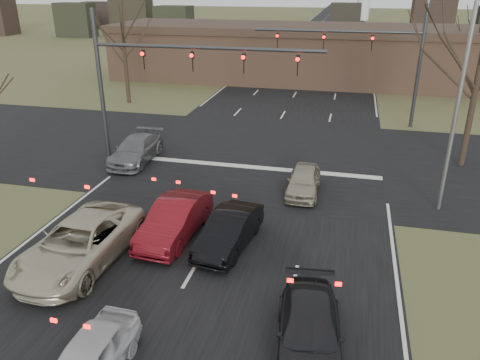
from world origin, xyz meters
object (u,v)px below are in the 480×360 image
object	(u,v)px
car_charcoal_sedan	(309,332)
streetlight_right_far	(421,37)
mast_arm_near	(155,68)
car_silver_ahead	(304,181)
building	(325,54)
car_silver_suv	(80,243)
car_black_hatch	(229,231)
mast_arm_far	(376,51)
streetlight_right_near	(457,82)
car_red_ahead	(175,220)
car_grey_ahead	(136,149)

from	to	relation	value
car_charcoal_sedan	streetlight_right_far	bearing A→B (deg)	73.27
mast_arm_near	car_silver_ahead	world-z (taller)	mast_arm_near
building	car_silver_suv	size ratio (longest dim) A/B	7.42
streetlight_right_far	car_black_hatch	bearing A→B (deg)	-111.01
mast_arm_far	car_silver_suv	distance (m)	23.21
streetlight_right_near	building	bearing A→B (deg)	103.69
building	car_silver_suv	distance (m)	35.97
car_red_ahead	car_silver_ahead	bearing A→B (deg)	53.57
mast_arm_near	car_red_ahead	world-z (taller)	mast_arm_near
streetlight_right_far	car_silver_suv	world-z (taller)	streetlight_right_far
mast_arm_near	car_black_hatch	distance (m)	11.06
building	car_black_hatch	world-z (taller)	building
streetlight_right_far	car_silver_ahead	xyz separation A→B (m)	(-6.32, -16.65, -4.97)
mast_arm_near	car_charcoal_sedan	size ratio (longest dim) A/B	2.80
mast_arm_near	mast_arm_far	size ratio (longest dim) A/B	1.09
car_charcoal_sedan	car_silver_ahead	size ratio (longest dim) A/B	1.19
car_charcoal_sedan	car_grey_ahead	bearing A→B (deg)	124.85
building	car_red_ahead	world-z (taller)	building
car_silver_suv	car_grey_ahead	world-z (taller)	car_silver_suv
car_charcoal_sedan	car_red_ahead	xyz separation A→B (m)	(-5.70, 4.98, 0.11)
streetlight_right_near	mast_arm_far	bearing A→B (deg)	101.47
building	car_grey_ahead	distance (m)	26.95
car_silver_suv	car_charcoal_sedan	size ratio (longest dim) A/B	1.32
building	car_red_ahead	xyz separation A→B (m)	(-3.42, -32.93, -1.92)
car_black_hatch	building	bearing A→B (deg)	95.36
streetlight_right_far	car_grey_ahead	size ratio (longest dim) A/B	2.14
car_silver_suv	car_silver_ahead	xyz separation A→B (m)	(7.00, 7.77, -0.17)
building	mast_arm_far	world-z (taller)	mast_arm_far
mast_arm_near	streetlight_right_near	bearing A→B (deg)	-12.05
streetlight_right_far	car_silver_suv	distance (m)	28.23
building	car_black_hatch	xyz separation A→B (m)	(-1.18, -33.15, -1.99)
streetlight_right_near	car_silver_suv	xyz separation A→B (m)	(-12.82, -7.42, -4.79)
mast_arm_far	car_red_ahead	size ratio (longest dim) A/B	2.48
mast_arm_far	car_silver_suv	xyz separation A→B (m)	(-10.18, -20.42, -4.22)
mast_arm_far	car_red_ahead	bearing A→B (deg)	-112.98
car_grey_ahead	mast_arm_far	bearing A→B (deg)	37.44
mast_arm_near	car_silver_suv	xyz separation A→B (m)	(1.23, -10.42, -4.28)
streetlight_right_near	car_silver_ahead	xyz separation A→B (m)	(-5.82, 0.35, -4.97)
building	car_red_ahead	size ratio (longest dim) A/B	9.44
mast_arm_near	mast_arm_far	world-z (taller)	same
mast_arm_near	streetlight_right_far	world-z (taller)	streetlight_right_far
streetlight_right_near	car_red_ahead	distance (m)	12.36
streetlight_right_near	car_grey_ahead	xyz separation A→B (m)	(-15.32, 2.50, -4.91)
streetlight_right_near	mast_arm_near	bearing A→B (deg)	167.95
streetlight_right_far	car_red_ahead	world-z (taller)	streetlight_right_far
car_grey_ahead	car_red_ahead	size ratio (longest dim) A/B	1.04
streetlight_right_near	car_charcoal_sedan	xyz separation A→B (m)	(-4.55, -9.91, -4.96)
mast_arm_near	car_grey_ahead	world-z (taller)	mast_arm_near
mast_arm_near	car_silver_ahead	xyz separation A→B (m)	(8.23, -2.65, -4.45)
mast_arm_far	streetlight_right_far	size ratio (longest dim) A/B	1.11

